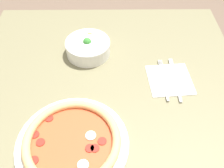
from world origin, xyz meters
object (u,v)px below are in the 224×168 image
fork (164,79)px  knife (176,81)px  bowl (88,46)px  pizza (72,142)px

fork → knife: 0.04m
bowl → knife: bowl is taller
fork → bowl: bearing=61.3°
bowl → knife: 0.36m
pizza → knife: (0.35, 0.25, -0.01)m
pizza → knife: bearing=35.5°
pizza → fork: size_ratio=1.68×
bowl → knife: (0.32, -0.16, -0.03)m
bowl → knife: size_ratio=0.82×
fork → pizza: bearing=129.6°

